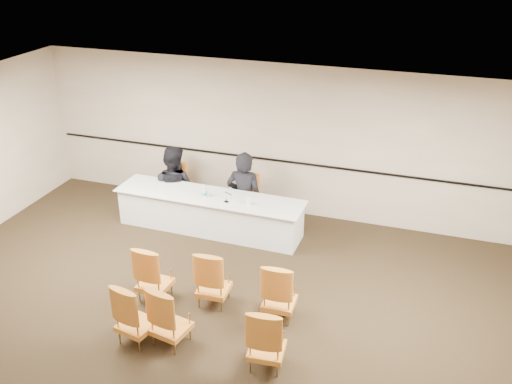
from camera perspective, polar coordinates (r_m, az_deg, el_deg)
floor at (r=8.47m, az=-5.38°, el=-13.65°), size 10.00×10.00×0.00m
ceiling at (r=6.98m, az=-6.38°, el=5.83°), size 10.00×10.00×0.00m
wall_back at (r=11.03m, az=2.61°, el=5.14°), size 10.00×0.04×3.00m
wall_rail at (r=11.14m, az=2.51°, el=3.14°), size 9.80×0.04×0.03m
panel_table at (r=10.77m, az=-4.66°, el=-2.08°), size 3.62×0.91×0.72m
panelist_main at (r=11.00m, az=-1.16°, el=-0.79°), size 0.72×0.48×1.97m
panelist_main_chair at (r=10.99m, az=-1.16°, el=-0.73°), size 0.51×0.51×0.95m
panelist_second at (r=11.60m, az=-8.23°, el=0.16°), size 0.94×0.75×1.89m
panelist_second_chair at (r=11.57m, az=-8.25°, el=0.41°), size 0.51×0.51×0.95m
papers at (r=10.36m, az=-2.70°, el=-0.95°), size 0.33×0.26×0.00m
microphone at (r=10.28m, az=-3.00°, el=-0.40°), size 0.14×0.20×0.25m
water_bottle at (r=10.49m, az=-5.15°, el=0.10°), size 0.10×0.10×0.25m
drinking_glass at (r=10.56m, az=-4.84°, el=-0.18°), size 0.08×0.08×0.10m
coffee_cup at (r=10.20m, az=-0.75°, el=-0.97°), size 0.10×0.10×0.13m
aud_chair_front_left at (r=8.93m, az=-10.17°, el=-7.90°), size 0.53×0.53×0.95m
aud_chair_front_mid at (r=8.71m, az=-4.29°, el=-8.46°), size 0.52×0.52×0.95m
aud_chair_front_right at (r=8.42m, az=2.38°, el=-9.76°), size 0.52×0.52×0.95m
aud_chair_back_left at (r=8.16m, az=-11.93°, el=-11.67°), size 0.60×0.60×0.95m
aud_chair_back_mid at (r=8.03m, az=-8.56°, el=-12.06°), size 0.58×0.58×0.95m
aud_chair_back_right at (r=7.60m, az=1.11°, el=-14.24°), size 0.54×0.54×0.95m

